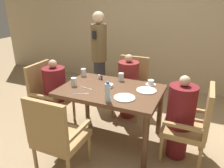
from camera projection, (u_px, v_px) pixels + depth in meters
ground_plane at (111, 137)px, 3.06m from camera, size 16.00×16.00×0.00m
wall_back at (154, 20)px, 4.39m from camera, size 8.00×0.06×2.80m
dining_table at (111, 96)px, 2.82m from camera, size 1.28×0.86×0.74m
chair_left_side at (48, 93)px, 3.26m from camera, size 0.49×0.49×0.94m
diner_in_left_chair at (56, 93)px, 3.20m from camera, size 0.32×0.32×1.03m
chair_far_side at (131, 85)px, 3.57m from camera, size 0.49×0.49×0.94m
diner_in_far_chair at (128, 86)px, 3.44m from camera, size 0.32×0.32×1.04m
chair_right_side at (193, 123)px, 2.49m from camera, size 0.49×0.49×0.94m
diner_in_right_chair at (180, 117)px, 2.53m from camera, size 0.32×0.32×1.04m
chair_near_corner at (56, 135)px, 2.27m from camera, size 0.49×0.49×0.94m
standing_host at (99, 55)px, 3.92m from camera, size 0.27×0.31×1.61m
plate_main_left at (124, 98)px, 2.53m from camera, size 0.25×0.25×0.01m
plate_main_right at (146, 90)px, 2.72m from camera, size 0.25×0.25×0.01m
teacup_with_saucer at (151, 83)px, 2.91m from camera, size 0.14×0.14×0.07m
bowl_small at (109, 86)px, 2.83m from camera, size 0.11×0.11×0.04m
water_bottle at (108, 92)px, 2.40m from camera, size 0.07×0.07×0.24m
glass_tall_near at (83, 72)px, 3.22m from camera, size 0.08×0.08×0.11m
glass_tall_mid at (74, 82)px, 2.86m from camera, size 0.08×0.08×0.11m
glass_tall_far at (121, 77)px, 3.04m from camera, size 0.08×0.08×0.11m
salt_shaker at (99, 77)px, 3.10m from camera, size 0.03×0.03×0.07m
pepper_shaker at (102, 77)px, 3.09m from camera, size 0.03×0.03×0.06m
fork_beside_plate at (87, 88)px, 2.79m from camera, size 0.18×0.05×0.00m
knife_beside_plate at (82, 94)px, 2.63m from camera, size 0.16×0.12×0.00m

